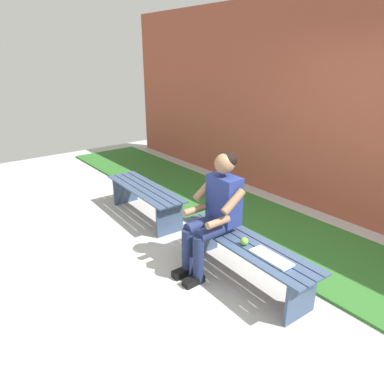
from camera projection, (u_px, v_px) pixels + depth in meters
The scene contains 8 objects.
ground_plane at pixel (111, 274), 3.70m from camera, with size 10.00×7.00×0.04m, color #B2B2AD.
grass_strip at pixel (248, 218), 4.86m from camera, with size 9.00×1.39×0.03m, color #2D6B28.
brick_wall at pixel (339, 108), 4.66m from camera, with size 9.50×0.24×2.90m, color #9E4C38.
bench_near at pixel (246, 252), 3.45m from camera, with size 1.59×0.48×0.43m.
bench_far at pixel (145, 195), 4.84m from camera, with size 1.50×0.48×0.43m.
person_seated at pixel (215, 210), 3.53m from camera, with size 0.50×0.69×1.24m.
apple at pixel (244, 241), 3.35m from camera, with size 0.08×0.08×0.08m, color #72B738.
book_open at pixel (271, 258), 3.13m from camera, with size 0.42×0.17×0.02m.
Camera 1 is at (-2.04, 2.27, 2.13)m, focal length 33.24 mm.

